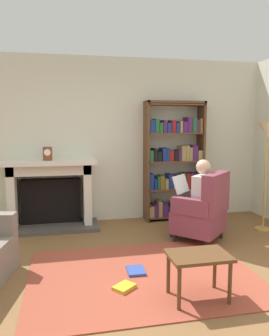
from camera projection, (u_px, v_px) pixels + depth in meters
name	position (u px, v px, depth m)	size (l,w,h in m)	color
ground	(150.00, 289.00, 3.29)	(14.00, 14.00, 0.00)	brown
back_wall	(112.00, 140.00, 5.59)	(5.60, 0.10, 2.70)	silver
area_rug	(143.00, 275.00, 3.58)	(2.40, 1.80, 0.01)	#9D4431
fireplace	(51.00, 191.00, 5.24)	(1.45, 0.64, 1.07)	#4C4742
mantel_clock	(48.00, 154.00, 5.06)	(0.14, 0.14, 0.20)	brown
bookshelf	(175.00, 163.00, 5.64)	(1.00, 0.32, 1.99)	brown
armchair_reading	(203.00, 211.00, 4.61)	(0.89, 0.89, 0.97)	#331E14
seated_reader	(196.00, 196.00, 4.65)	(0.58, 0.58, 1.14)	silver
side_table	(199.00, 261.00, 3.06)	(0.56, 0.39, 0.44)	brown
scattered_books	(131.00, 278.00, 3.48)	(0.42, 0.60, 0.04)	#334CA5
floor_lamp	(267.00, 140.00, 4.96)	(0.32, 0.32, 1.64)	#B7933F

